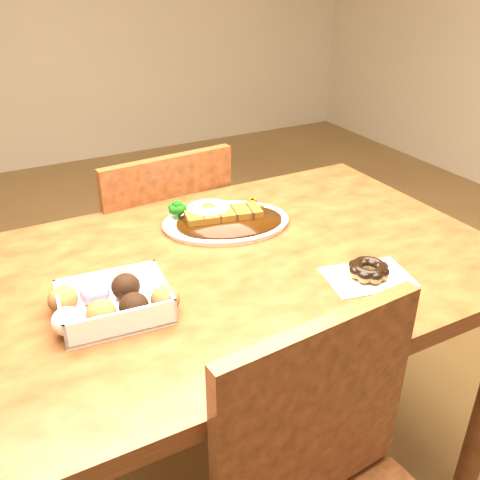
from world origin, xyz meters
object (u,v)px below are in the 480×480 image
chair_far (158,260)px  katsu_curry_plate (224,219)px  donut_box (112,302)px  table (240,295)px  pon_de_ring (369,270)px

chair_far → katsu_curry_plate: chair_far is taller
donut_box → katsu_curry_plate: bearing=34.3°
katsu_curry_plate → table: bearing=-104.6°
table → katsu_curry_plate: size_ratio=3.26×
chair_far → donut_box: (-0.30, -0.61, 0.30)m
table → donut_box: donut_box is taller
chair_far → pon_de_ring: chair_far is taller
katsu_curry_plate → donut_box: bearing=-145.7°
table → donut_box: 0.35m
katsu_curry_plate → pon_de_ring: katsu_curry_plate is taller
chair_far → katsu_curry_plate: bearing=96.3°
katsu_curry_plate → pon_de_ring: (0.16, -0.37, 0.00)m
pon_de_ring → table: bearing=136.2°
table → donut_box: size_ratio=5.04×
chair_far → donut_box: chair_far is taller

